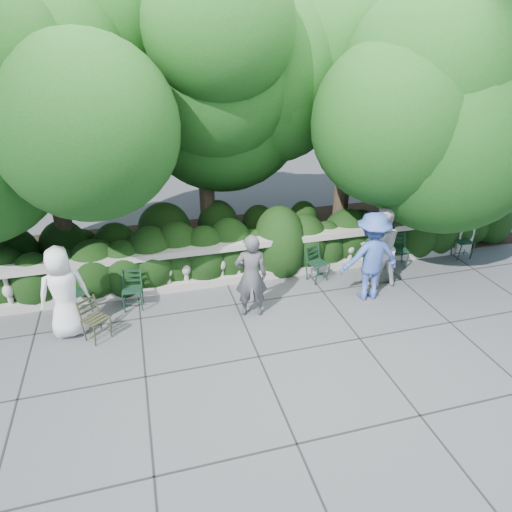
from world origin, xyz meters
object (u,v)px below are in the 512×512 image
object	(u,v)px
chair_d	(321,283)
person_businessman	(64,292)
person_older_blue	(371,257)
chair_weathered	(104,341)
person_casual_man	(380,247)
person_woman_grey	(251,276)
chair_b	(83,314)
chair_f	(463,260)
chair_c	(134,312)
chair_e	(398,268)

from	to	relation	value
chair_d	person_businessman	bearing A→B (deg)	165.98
chair_d	person_older_blue	xyz separation A→B (m)	(0.72, -0.83, 0.98)
chair_weathered	person_casual_man	world-z (taller)	person_casual_man
person_woman_grey	person_older_blue	xyz separation A→B (m)	(2.61, -0.03, 0.09)
chair_d	person_casual_man	distance (m)	1.57
person_businessman	person_older_blue	bearing A→B (deg)	165.54
chair_weathered	person_woman_grey	size ratio (longest dim) A/B	0.47
chair_b	chair_f	bearing A→B (deg)	-10.33
chair_c	person_businessman	world-z (taller)	person_businessman
chair_f	person_casual_man	size ratio (longest dim) A/B	0.45
chair_f	person_businessman	distance (m)	9.45
person_casual_man	chair_weathered	bearing A→B (deg)	9.91
person_woman_grey	person_older_blue	size ratio (longest dim) A/B	0.91
chair_b	chair_c	distance (m)	1.04
person_woman_grey	person_casual_man	bearing A→B (deg)	-159.79
chair_weathered	person_older_blue	world-z (taller)	person_older_blue
chair_b	chair_e	size ratio (longest dim) A/B	1.00
chair_f	chair_weathered	xyz separation A→B (m)	(-8.79, -1.09, 0.00)
chair_c	person_older_blue	size ratio (longest dim) A/B	0.43
chair_b	person_woman_grey	xyz separation A→B (m)	(3.36, -0.90, 0.89)
chair_weathered	person_businessman	world-z (taller)	person_businessman
chair_d	chair_weathered	bearing A→B (deg)	171.83
chair_d	chair_e	bearing A→B (deg)	-15.35
chair_c	person_older_blue	xyz separation A→B (m)	(4.96, -0.74, 0.98)
chair_f	chair_b	bearing A→B (deg)	-174.52
person_casual_man	person_woman_grey	bearing A→B (deg)	12.27
chair_c	person_casual_man	xyz separation A→B (m)	(5.44, -0.27, 0.94)
chair_d	chair_weathered	world-z (taller)	same
chair_b	chair_weathered	xyz separation A→B (m)	(0.43, -1.07, 0.00)
chair_f	person_businessman	bearing A→B (deg)	-170.72
chair_weathered	person_older_blue	bearing A→B (deg)	-37.09
chair_e	person_casual_man	distance (m)	1.41
chair_c	person_older_blue	distance (m)	5.11
person_casual_man	person_businessman	bearing A→B (deg)	5.54
chair_c	person_woman_grey	distance (m)	2.61
person_businessman	chair_b	bearing A→B (deg)	-115.82
chair_c	chair_e	xyz separation A→B (m)	(6.35, 0.24, 0.00)
chair_e	chair_f	distance (m)	1.85
chair_c	person_businessman	distance (m)	1.55
chair_c	person_businessman	bearing A→B (deg)	-153.70
chair_weathered	chair_d	bearing A→B (deg)	-27.16
chair_d	person_older_blue	size ratio (longest dim) A/B	0.43
chair_f	chair_c	bearing A→B (deg)	-173.22
chair_b	person_older_blue	xyz separation A→B (m)	(5.97, -0.93, 0.98)
chair_b	chair_f	size ratio (longest dim) A/B	1.00
chair_f	person_woman_grey	size ratio (longest dim) A/B	0.47
chair_c	chair_e	size ratio (longest dim) A/B	1.00
chair_d	chair_f	size ratio (longest dim) A/B	1.00
chair_b	person_casual_man	world-z (taller)	person_casual_man
chair_b	person_older_blue	size ratio (longest dim) A/B	0.43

